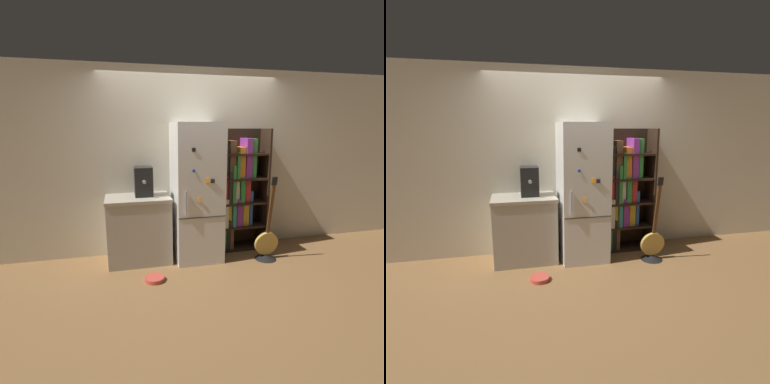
% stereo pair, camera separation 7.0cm
% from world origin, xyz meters
% --- Properties ---
extents(ground_plane, '(16.00, 16.00, 0.00)m').
position_xyz_m(ground_plane, '(0.00, 0.00, 0.00)').
color(ground_plane, olive).
extents(wall_back, '(8.00, 0.05, 2.60)m').
position_xyz_m(wall_back, '(0.00, 0.47, 1.30)').
color(wall_back, beige).
rests_on(wall_back, ground_plane).
extents(refrigerator, '(0.62, 0.68, 1.85)m').
position_xyz_m(refrigerator, '(-0.00, 0.12, 0.93)').
color(refrigerator, white).
rests_on(refrigerator, ground_plane).
extents(bookshelf, '(0.73, 0.35, 1.77)m').
position_xyz_m(bookshelf, '(0.66, 0.30, 0.88)').
color(bookshelf, black).
rests_on(bookshelf, ground_plane).
extents(kitchen_counter, '(0.84, 0.57, 0.89)m').
position_xyz_m(kitchen_counter, '(-0.78, 0.17, 0.45)').
color(kitchen_counter, '#BCB7A8').
rests_on(kitchen_counter, ground_plane).
extents(espresso_machine, '(0.24, 0.32, 0.39)m').
position_xyz_m(espresso_machine, '(-0.70, 0.22, 1.09)').
color(espresso_machine, black).
rests_on(espresso_machine, kitchen_counter).
extents(guitar, '(0.33, 0.30, 1.18)m').
position_xyz_m(guitar, '(0.92, -0.20, 0.17)').
color(guitar, black).
rests_on(guitar, ground_plane).
extents(pet_bowl, '(0.23, 0.23, 0.05)m').
position_xyz_m(pet_bowl, '(-0.65, -0.45, 0.03)').
color(pet_bowl, '#D84C3F').
rests_on(pet_bowl, ground_plane).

